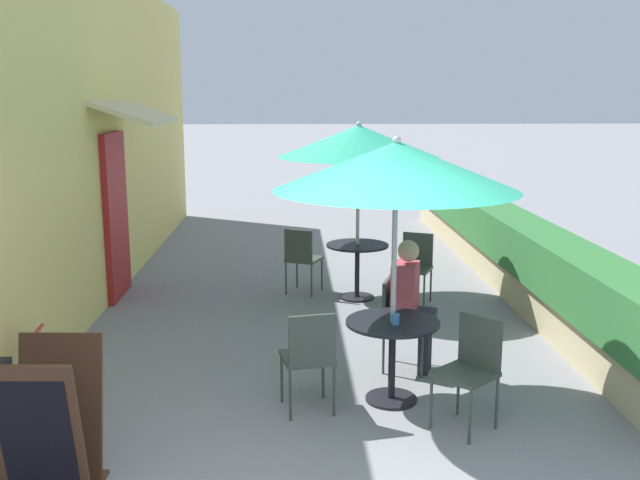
# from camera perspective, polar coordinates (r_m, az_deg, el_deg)

# --- Properties ---
(cafe_facade_wall) EXTENTS (0.98, 11.32, 4.20)m
(cafe_facade_wall) POSITION_cam_1_polar(r_m,az_deg,el_deg) (9.75, -16.62, 8.31)
(cafe_facade_wall) COLOR #E0CC6B
(cafe_facade_wall) RESTS_ON ground_plane
(planter_hedge) EXTENTS (0.60, 10.32, 1.01)m
(planter_hedge) POSITION_cam_1_polar(r_m,az_deg,el_deg) (10.11, 14.46, -0.35)
(planter_hedge) COLOR tan
(planter_hedge) RESTS_ON ground_plane
(patio_table_near) EXTENTS (0.79, 0.79, 0.71)m
(patio_table_near) POSITION_cam_1_polar(r_m,az_deg,el_deg) (6.07, 5.81, -8.16)
(patio_table_near) COLOR black
(patio_table_near) RESTS_ON ground_plane
(patio_umbrella_near) EXTENTS (1.99, 1.99, 2.24)m
(patio_umbrella_near) POSITION_cam_1_polar(r_m,az_deg,el_deg) (5.75, 6.11, 5.87)
(patio_umbrella_near) COLOR #B7B7BC
(patio_umbrella_near) RESTS_ON ground_plane
(cafe_chair_near_left) EXTENTS (0.56, 0.56, 0.87)m
(cafe_chair_near_left) POSITION_cam_1_polar(r_m,az_deg,el_deg) (5.72, 12.00, -9.64)
(cafe_chair_near_left) COLOR #384238
(cafe_chair_near_left) RESTS_ON ground_plane
(cafe_chair_near_right) EXTENTS (0.51, 0.51, 0.87)m
(cafe_chair_near_right) POSITION_cam_1_polar(r_m,az_deg,el_deg) (6.77, 6.30, -6.07)
(cafe_chair_near_right) COLOR #384238
(cafe_chair_near_right) RESTS_ON ground_plane
(seated_patron_near_right) EXTENTS (0.48, 0.43, 1.25)m
(seated_patron_near_right) POSITION_cam_1_polar(r_m,az_deg,el_deg) (6.70, 7.28, -4.75)
(seated_patron_near_right) COLOR #23232D
(seated_patron_near_right) RESTS_ON ground_plane
(cafe_chair_near_back) EXTENTS (0.47, 0.47, 0.87)m
(cafe_chair_near_back) POSITION_cam_1_polar(r_m,az_deg,el_deg) (5.81, -0.86, -9.03)
(cafe_chair_near_back) COLOR #384238
(cafe_chair_near_back) RESTS_ON ground_plane
(coffee_cup_near) EXTENTS (0.07, 0.07, 0.09)m
(coffee_cup_near) POSITION_cam_1_polar(r_m,az_deg,el_deg) (5.91, 6.04, -6.33)
(coffee_cup_near) COLOR teal
(coffee_cup_near) RESTS_ON patio_table_near
(patio_table_mid) EXTENTS (0.79, 0.79, 0.71)m
(patio_table_mid) POSITION_cam_1_polar(r_m,az_deg,el_deg) (9.05, 3.00, -1.51)
(patio_table_mid) COLOR black
(patio_table_mid) RESTS_ON ground_plane
(patio_umbrella_mid) EXTENTS (1.99, 1.99, 2.24)m
(patio_umbrella_mid) POSITION_cam_1_polar(r_m,az_deg,el_deg) (8.83, 3.10, 7.89)
(patio_umbrella_mid) COLOR #B7B7BC
(patio_umbrella_mid) RESTS_ON ground_plane
(cafe_chair_mid_left) EXTENTS (0.53, 0.53, 0.87)m
(cafe_chair_mid_left) POSITION_cam_1_polar(r_m,az_deg,el_deg) (8.92, 7.64, -1.79)
(cafe_chair_mid_left) COLOR #384238
(cafe_chair_mid_left) RESTS_ON ground_plane
(cafe_chair_mid_right) EXTENTS (0.53, 0.53, 0.87)m
(cafe_chair_mid_right) POSITION_cam_1_polar(r_m,az_deg,el_deg) (9.23, -1.47, -1.23)
(cafe_chair_mid_right) COLOR #384238
(cafe_chair_mid_right) RESTS_ON ground_plane
(bicycle_leaning) EXTENTS (0.17, 1.76, 0.75)m
(bicycle_leaning) POSITION_cam_1_polar(r_m,az_deg,el_deg) (5.86, -23.04, -11.62)
(bicycle_leaning) COLOR black
(bicycle_leaning) RESTS_ON ground_plane
(menu_board) EXTENTS (0.59, 0.66, 1.00)m
(menu_board) POSITION_cam_1_polar(r_m,az_deg,el_deg) (5.04, -20.82, -13.47)
(menu_board) COLOR #422819
(menu_board) RESTS_ON ground_plane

